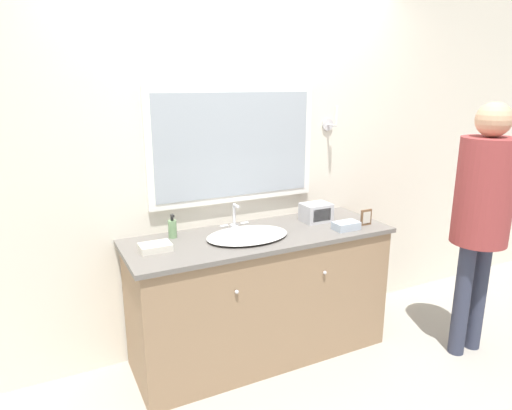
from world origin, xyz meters
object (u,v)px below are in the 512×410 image
object	(u,v)px
picture_frame	(366,217)
person	(483,203)
sink_basin	(247,235)
appliance_box	(316,212)
soap_bottle	(172,228)

from	to	relation	value
picture_frame	person	distance (m)	0.74
sink_basin	person	world-z (taller)	person
appliance_box	picture_frame	xyz separation A→B (m)	(0.26, -0.23, -0.01)
picture_frame	appliance_box	bearing A→B (deg)	138.29
sink_basin	soap_bottle	bearing A→B (deg)	153.29
appliance_box	person	size ratio (longest dim) A/B	0.12
sink_basin	soap_bottle	xyz separation A→B (m)	(-0.42, 0.21, 0.04)
appliance_box	person	distance (m)	1.08
sink_basin	soap_bottle	world-z (taller)	sink_basin
sink_basin	picture_frame	world-z (taller)	sink_basin
sink_basin	appliance_box	size ratio (longest dim) A/B	2.70
appliance_box	picture_frame	size ratio (longest dim) A/B	1.79
appliance_box	person	xyz separation A→B (m)	(0.83, -0.69, 0.14)
soap_bottle	appliance_box	size ratio (longest dim) A/B	0.78
soap_bottle	appliance_box	xyz separation A→B (m)	(1.01, -0.11, 0.00)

